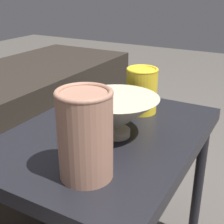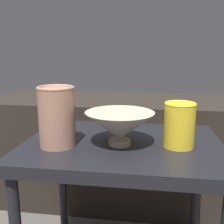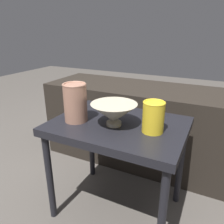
% 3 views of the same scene
% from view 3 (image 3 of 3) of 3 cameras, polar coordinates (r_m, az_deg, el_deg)
% --- Properties ---
extents(ground_plane, '(8.00, 8.00, 0.00)m').
position_cam_3_polar(ground_plane, '(1.44, 1.44, -23.57)').
color(ground_plane, '#4C4742').
extents(table, '(0.68, 0.50, 0.56)m').
position_cam_3_polar(table, '(1.15, 1.67, -5.79)').
color(table, black).
rests_on(table, ground_plane).
extents(couch_backdrop, '(1.62, 0.50, 0.60)m').
position_cam_3_polar(couch_backdrop, '(1.73, 9.75, -3.55)').
color(couch_backdrop, black).
rests_on(couch_backdrop, ground_plane).
extents(bowl, '(0.23, 0.23, 0.11)m').
position_cam_3_polar(bowl, '(1.07, 0.51, -0.25)').
color(bowl, '#B2A88E').
rests_on(bowl, table).
extents(vase_textured_left, '(0.12, 0.12, 0.20)m').
position_cam_3_polar(vase_textured_left, '(1.13, -9.56, 2.61)').
color(vase_textured_left, '#996B56').
rests_on(vase_textured_left, table).
extents(vase_colorful_right, '(0.10, 0.10, 0.15)m').
position_cam_3_polar(vase_colorful_right, '(1.01, 10.76, -1.15)').
color(vase_colorful_right, gold).
rests_on(vase_colorful_right, table).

